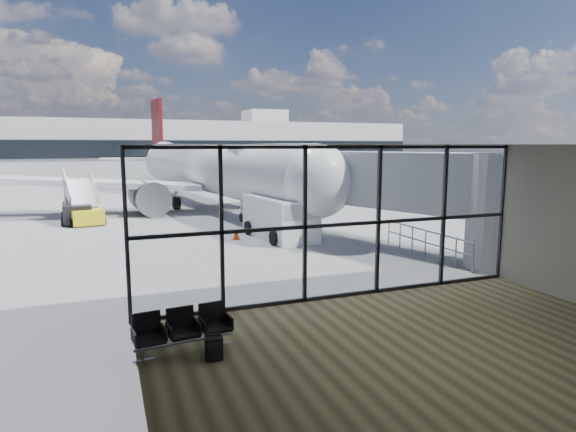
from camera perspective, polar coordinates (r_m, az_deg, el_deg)
ground at (r=52.95m, az=-13.90°, el=3.26°), size 220.00×220.00×0.00m
lounge_shell at (r=10.10m, az=19.14°, el=-2.57°), size 12.02×8.01×4.51m
glass_curtain_wall at (r=14.12m, az=6.49°, el=-0.81°), size 12.10×0.12×4.50m
jet_bridge at (r=22.57m, az=9.31°, el=3.87°), size 8.00×16.50×4.33m
apron_railing at (r=20.27m, az=15.98°, el=-2.67°), size 0.06×5.46×1.11m
far_terminal at (r=74.57m, az=-16.59°, el=7.81°), size 80.00×12.20×11.00m
tree_5 at (r=84.81m, az=-27.04°, el=8.40°), size 6.27×6.27×9.03m
seating_row at (r=11.07m, az=-12.44°, el=-12.79°), size 2.14×0.81×0.95m
backpack at (r=10.59m, az=-8.78°, el=-15.24°), size 0.38×0.35×0.54m
airliner at (r=36.42m, az=-9.52°, el=5.55°), size 30.22×35.17×9.08m
service_van at (r=23.28m, az=-0.88°, el=-0.19°), size 2.64×4.78×2.00m
belt_loader at (r=30.93m, az=-23.73°, el=0.55°), size 1.90×4.35×1.96m
mobile_stairs at (r=30.32m, az=-23.02°, el=0.31°), size 2.36×3.73×2.45m
traffic_cone_a at (r=23.26m, az=-6.18°, el=-2.18°), size 0.37×0.37×0.52m
traffic_cone_b at (r=28.97m, az=0.41°, el=0.04°), size 0.43×0.43×0.61m
traffic_cone_c at (r=28.01m, az=3.42°, el=-0.26°), size 0.43×0.43×0.61m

